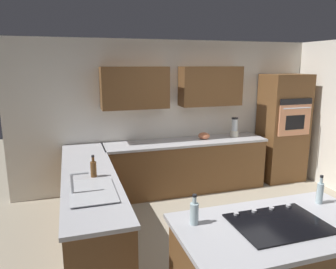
{
  "coord_description": "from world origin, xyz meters",
  "views": [
    {
      "loc": [
        2.0,
        3.26,
        2.2
      ],
      "look_at": [
        0.6,
        -1.19,
        1.16
      ],
      "focal_mm": 33.96,
      "sensor_mm": 36.0,
      "label": 1
    }
  ],
  "objects_px": {
    "wall_oven": "(283,128)",
    "sink_unit": "(92,191)",
    "cooktop": "(279,223)",
    "dish_soap_bottle": "(93,168)",
    "blender": "(234,128)",
    "mixing_bowl": "(204,136)",
    "second_bottle": "(320,192)",
    "oil_bottle": "(194,212)"
  },
  "relations": [
    {
      "from": "sink_unit",
      "to": "blender",
      "type": "distance_m",
      "value": 3.27
    },
    {
      "from": "sink_unit",
      "to": "blender",
      "type": "xyz_separation_m",
      "value": [
        -2.68,
        -1.87,
        0.13
      ]
    },
    {
      "from": "dish_soap_bottle",
      "to": "oil_bottle",
      "type": "bearing_deg",
      "value": 116.54
    },
    {
      "from": "blender",
      "to": "oil_bottle",
      "type": "height_order",
      "value": "blender"
    },
    {
      "from": "sink_unit",
      "to": "dish_soap_bottle",
      "type": "relative_size",
      "value": 2.67
    },
    {
      "from": "sink_unit",
      "to": "cooktop",
      "type": "xyz_separation_m",
      "value": [
        -1.43,
        1.14,
        -0.01
      ]
    },
    {
      "from": "cooktop",
      "to": "blender",
      "type": "relative_size",
      "value": 2.16
    },
    {
      "from": "dish_soap_bottle",
      "to": "oil_bottle",
      "type": "relative_size",
      "value": 1.0
    },
    {
      "from": "wall_oven",
      "to": "sink_unit",
      "type": "distance_m",
      "value": 4.1
    },
    {
      "from": "sink_unit",
      "to": "cooktop",
      "type": "relative_size",
      "value": 0.92
    },
    {
      "from": "cooktop",
      "to": "second_bottle",
      "type": "xyz_separation_m",
      "value": [
        -0.62,
        -0.23,
        0.1
      ]
    },
    {
      "from": "oil_bottle",
      "to": "second_bottle",
      "type": "distance_m",
      "value": 1.29
    },
    {
      "from": "mixing_bowl",
      "to": "oil_bottle",
      "type": "distance_m",
      "value": 3.09
    },
    {
      "from": "wall_oven",
      "to": "cooktop",
      "type": "xyz_separation_m",
      "value": [
        2.25,
        2.95,
        -0.1
      ]
    },
    {
      "from": "mixing_bowl",
      "to": "sink_unit",
      "type": "bearing_deg",
      "value": 41.91
    },
    {
      "from": "wall_oven",
      "to": "mixing_bowl",
      "type": "xyz_separation_m",
      "value": [
        1.6,
        -0.05,
        -0.05
      ]
    },
    {
      "from": "blender",
      "to": "sink_unit",
      "type": "bearing_deg",
      "value": 34.86
    },
    {
      "from": "wall_oven",
      "to": "dish_soap_bottle",
      "type": "distance_m",
      "value": 3.86
    },
    {
      "from": "mixing_bowl",
      "to": "second_bottle",
      "type": "relative_size",
      "value": 0.74
    },
    {
      "from": "wall_oven",
      "to": "mixing_bowl",
      "type": "distance_m",
      "value": 1.6
    },
    {
      "from": "mixing_bowl",
      "to": "dish_soap_bottle",
      "type": "bearing_deg",
      "value": 34.45
    },
    {
      "from": "wall_oven",
      "to": "oil_bottle",
      "type": "bearing_deg",
      "value": 43.15
    },
    {
      "from": "dish_soap_bottle",
      "to": "second_bottle",
      "type": "height_order",
      "value": "second_bottle"
    },
    {
      "from": "sink_unit",
      "to": "dish_soap_bottle",
      "type": "distance_m",
      "value": 0.49
    },
    {
      "from": "cooktop",
      "to": "dish_soap_bottle",
      "type": "bearing_deg",
      "value": -49.7
    },
    {
      "from": "cooktop",
      "to": "second_bottle",
      "type": "height_order",
      "value": "second_bottle"
    },
    {
      "from": "sink_unit",
      "to": "blender",
      "type": "relative_size",
      "value": 1.99
    },
    {
      "from": "mixing_bowl",
      "to": "wall_oven",
      "type": "bearing_deg",
      "value": 178.06
    },
    {
      "from": "dish_soap_bottle",
      "to": "sink_unit",
      "type": "bearing_deg",
      "value": 83.05
    },
    {
      "from": "dish_soap_bottle",
      "to": "cooktop",
      "type": "bearing_deg",
      "value": 130.3
    },
    {
      "from": "second_bottle",
      "to": "blender",
      "type": "bearing_deg",
      "value": -102.8
    },
    {
      "from": "mixing_bowl",
      "to": "second_bottle",
      "type": "xyz_separation_m",
      "value": [
        0.03,
        2.77,
        0.05
      ]
    },
    {
      "from": "cooktop",
      "to": "mixing_bowl",
      "type": "relative_size",
      "value": 3.7
    },
    {
      "from": "cooktop",
      "to": "mixing_bowl",
      "type": "height_order",
      "value": "mixing_bowl"
    },
    {
      "from": "cooktop",
      "to": "mixing_bowl",
      "type": "distance_m",
      "value": 3.07
    },
    {
      "from": "dish_soap_bottle",
      "to": "second_bottle",
      "type": "bearing_deg",
      "value": 145.1
    },
    {
      "from": "wall_oven",
      "to": "mixing_bowl",
      "type": "bearing_deg",
      "value": -1.94
    },
    {
      "from": "cooktop",
      "to": "dish_soap_bottle",
      "type": "distance_m",
      "value": 2.12
    },
    {
      "from": "wall_oven",
      "to": "oil_bottle",
      "type": "height_order",
      "value": "wall_oven"
    },
    {
      "from": "sink_unit",
      "to": "oil_bottle",
      "type": "bearing_deg",
      "value": 129.42
    },
    {
      "from": "sink_unit",
      "to": "blender",
      "type": "bearing_deg",
      "value": -145.14
    },
    {
      "from": "mixing_bowl",
      "to": "second_bottle",
      "type": "height_order",
      "value": "second_bottle"
    }
  ]
}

